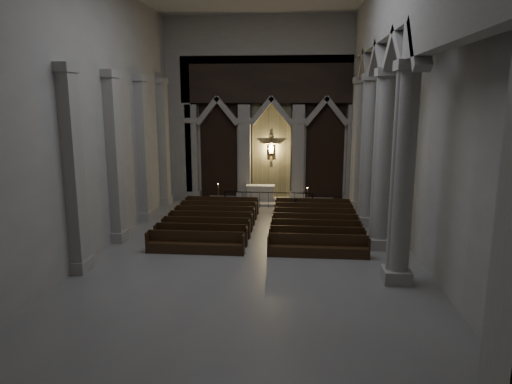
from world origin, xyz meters
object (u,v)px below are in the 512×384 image
(pews, at_px, (262,225))
(candle_stand_left, at_px, (218,199))
(candle_stand_right, at_px, (307,203))
(worshipper, at_px, (296,208))
(altar_rail, at_px, (268,197))
(altar, at_px, (260,192))

(pews, bearing_deg, candle_stand_left, 119.48)
(candle_stand_right, relative_size, worshipper, 1.16)
(altar_rail, relative_size, worshipper, 4.81)
(altar, relative_size, pews, 0.19)
(altar, xyz_separation_m, candle_stand_left, (-2.64, -1.25, -0.25))
(altar, bearing_deg, worshipper, -59.40)
(candle_stand_left, distance_m, pews, 6.70)
(altar, height_order, pews, altar)
(pews, height_order, worshipper, worshipper)
(candle_stand_right, xyz_separation_m, pews, (-2.42, -5.39, -0.04))
(candle_stand_right, bearing_deg, pews, -114.20)
(altar, height_order, altar_rail, altar)
(candle_stand_right, xyz_separation_m, worshipper, (-0.72, -2.31, 0.21))
(altar_rail, bearing_deg, pews, -90.00)
(altar_rail, distance_m, candle_stand_right, 2.47)
(candle_stand_left, xyz_separation_m, candle_stand_right, (5.72, -0.44, -0.02))
(worshipper, bearing_deg, pews, -116.94)
(altar, distance_m, pews, 7.12)
(altar_rail, bearing_deg, candle_stand_right, 7.84)
(altar_rail, bearing_deg, worshipper, -49.13)
(candle_stand_left, bearing_deg, pews, -60.52)
(candle_stand_left, height_order, pews, candle_stand_left)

